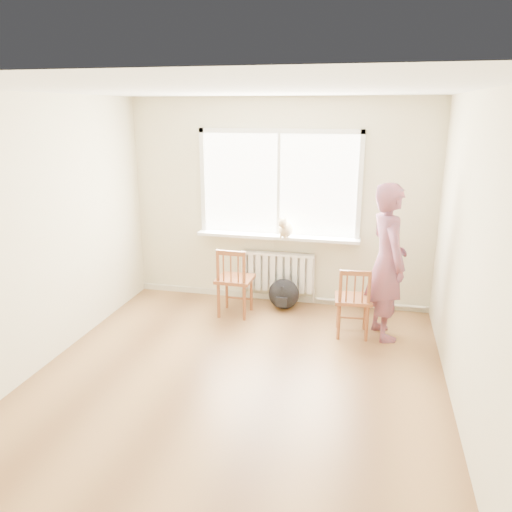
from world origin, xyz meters
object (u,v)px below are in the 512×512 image
Objects in this scene: chair_right at (353,302)px; person at (387,262)px; cat at (285,228)px; chair_left at (234,282)px; backpack at (284,294)px.

chair_right is 0.59m from person.
person is 4.11× the size of cat.
chair_left is 1.07× the size of chair_right.
chair_left is 0.50× the size of person.
chair_left is 0.96m from cat.
chair_right is 2.06× the size of backpack.
backpack is at bearing -75.83° from cat.
chair_right is at bearing 170.96° from chair_left.
backpack is (0.58, 0.36, -0.25)m from chair_left.
chair_right is 1.35m from cat.
cat is 1.07× the size of backpack.
chair_right is at bearing 86.29° from person.
person is at bearing -168.53° from chair_right.
person is 1.54m from backpack.
cat is at bearing 95.55° from backpack.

